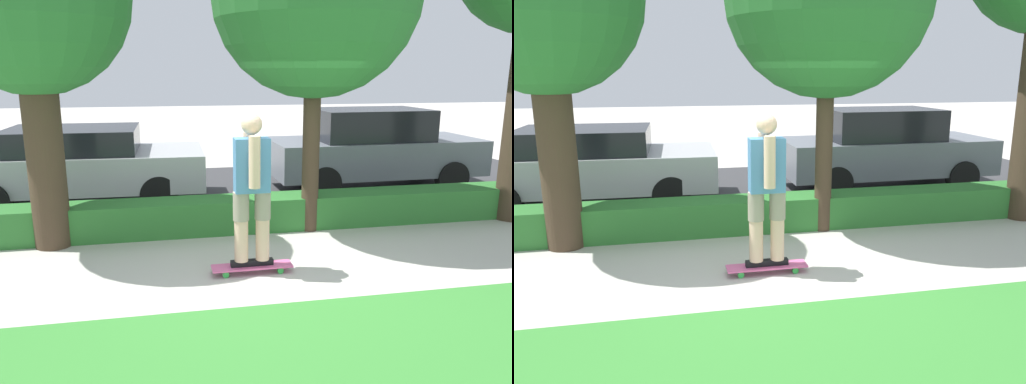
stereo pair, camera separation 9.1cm
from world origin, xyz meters
TOP-DOWN VIEW (x-y plane):
  - ground_plane at (0.00, 0.00)m, footprint 60.00×60.00m
  - street_asphalt at (0.00, 4.20)m, footprint 15.58×5.00m
  - hedge_row at (0.00, 1.60)m, footprint 15.58×0.60m
  - skateboard at (-0.32, -0.11)m, footprint 0.98×0.24m
  - skater_person at (-0.32, -0.11)m, footprint 0.52×0.47m
  - tree_near at (-2.86, 1.37)m, footprint 2.52×2.52m
  - parked_car_front at (-2.77, 3.72)m, footprint 4.40×2.04m
  - parked_car_middle at (2.97, 3.89)m, footprint 4.33×1.79m

SIDE VIEW (x-z plane):
  - ground_plane at x=0.00m, z-range 0.00..0.00m
  - street_asphalt at x=0.00m, z-range 0.00..0.01m
  - skateboard at x=-0.32m, z-range 0.03..0.13m
  - hedge_row at x=0.00m, z-range 0.00..0.51m
  - parked_car_front at x=-2.77m, z-range 0.05..1.45m
  - parked_car_middle at x=2.97m, z-range 0.02..1.66m
  - skater_person at x=-0.32m, z-range 0.16..1.98m
  - tree_near at x=-2.86m, z-range 0.95..5.54m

